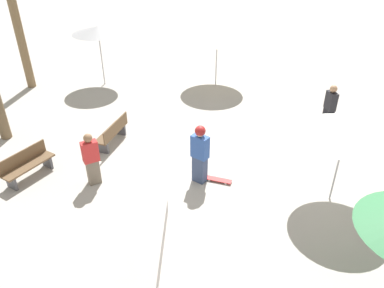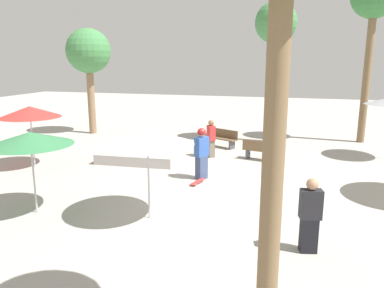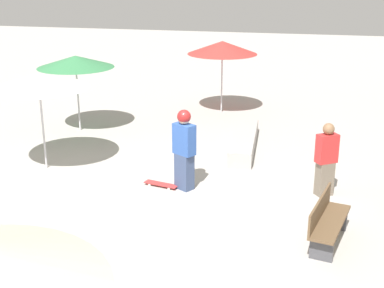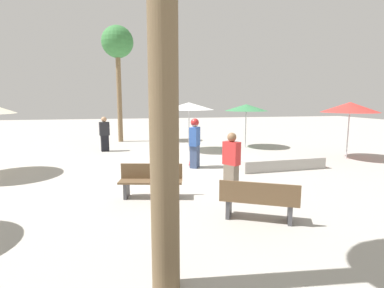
{
  "view_description": "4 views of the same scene",
  "coord_description": "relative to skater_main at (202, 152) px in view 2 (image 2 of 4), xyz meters",
  "views": [
    {
      "loc": [
        9.74,
        0.81,
        6.68
      ],
      "look_at": [
        0.43,
        -0.02,
        0.9
      ],
      "focal_mm": 35.0,
      "sensor_mm": 36.0,
      "label": 1
    },
    {
      "loc": [
        -2.15,
        12.5,
        4.11
      ],
      "look_at": [
        1.23,
        0.56,
        1.31
      ],
      "focal_mm": 35.0,
      "sensor_mm": 36.0,
      "label": 2
    },
    {
      "loc": [
        -9.71,
        -2.39,
        4.76
      ],
      "look_at": [
        1.45,
        0.19,
        0.9
      ],
      "focal_mm": 50.0,
      "sensor_mm": 36.0,
      "label": 3
    },
    {
      "loc": [
        -1.31,
        -10.31,
        2.49
      ],
      "look_at": [
        0.9,
        0.4,
        0.86
      ],
      "focal_mm": 28.0,
      "sensor_mm": 36.0,
      "label": 4
    }
  ],
  "objects": [
    {
      "name": "skateboard",
      "position": [
        -0.01,
        0.54,
        -0.92
      ],
      "size": [
        0.38,
        0.82,
        0.07
      ],
      "rotation": [
        0.0,
        0.0,
        1.34
      ],
      "color": "red",
      "rests_on": "ground_plane"
    },
    {
      "name": "bystander_watching",
      "position": [
        0.36,
        -3.03,
        -0.17
      ],
      "size": [
        0.45,
        0.5,
        1.62
      ],
      "rotation": [
        0.0,
        0.0,
        5.31
      ],
      "color": "#726656",
      "rests_on": "ground_plane"
    },
    {
      "name": "bench_far",
      "position": [
        0.26,
        -5.04,
        -0.56
      ],
      "size": [
        1.63,
        1.11,
        0.85
      ],
      "rotation": [
        0.0,
        0.0,
        5.82
      ],
      "color": "#47474C",
      "rests_on": "ground_plane"
    },
    {
      "name": "ground_plane",
      "position": [
        -0.97,
        -0.25,
        -0.98
      ],
      "size": [
        60.0,
        60.0,
        0.0
      ],
      "primitive_type": "plane",
      "color": "#ADA8A0"
    },
    {
      "name": "palm_tree_center_right",
      "position": [
        -6.31,
        -8.06,
        5.84
      ],
      "size": [
        2.22,
        2.22,
        8.22
      ],
      "color": "brown",
      "rests_on": "ground_plane"
    },
    {
      "name": "shade_umbrella_white",
      "position": [
        0.49,
        3.62,
        1.2
      ],
      "size": [
        2.39,
        2.39,
        2.35
      ],
      "color": "#B7B7BC",
      "rests_on": "ground_plane"
    },
    {
      "name": "shade_umbrella_red",
      "position": [
        6.66,
        0.34,
        1.19
      ],
      "size": [
        2.3,
        2.3,
        2.39
      ],
      "color": "#B7B7BC",
      "rests_on": "ground_plane"
    },
    {
      "name": "palm_tree_center_left",
      "position": [
        8.06,
        -6.45,
        3.48
      ],
      "size": [
        2.42,
        2.42,
        5.79
      ],
      "color": "#896B4C",
      "rests_on": "ground_plane"
    },
    {
      "name": "shade_umbrella_green",
      "position": [
        3.62,
        4.14,
        1.1
      ],
      "size": [
        2.24,
        2.24,
        2.26
      ],
      "color": "#B7B7BC",
      "rests_on": "ground_plane"
    },
    {
      "name": "palm_tree_right",
      "position": [
        -1.88,
        -6.91,
        4.61
      ],
      "size": [
        2.0,
        2.0,
        6.86
      ],
      "color": "brown",
      "rests_on": "ground_plane"
    },
    {
      "name": "bench_near",
      "position": [
        -1.81,
        -3.06,
        -0.56
      ],
      "size": [
        1.66,
        0.77,
        0.85
      ],
      "rotation": [
        0.0,
        0.0,
        2.92
      ],
      "color": "#47474C",
      "rests_on": "ground_plane"
    },
    {
      "name": "skater_main",
      "position": [
        0.0,
        0.0,
        0.0
      ],
      "size": [
        0.48,
        0.55,
        1.82
      ],
      "rotation": [
        0.0,
        0.0,
        1.03
      ],
      "color": "#38476B",
      "rests_on": "ground_plane"
    },
    {
      "name": "bystander_far",
      "position": [
        -3.52,
        4.35,
        -0.14
      ],
      "size": [
        0.51,
        0.36,
        1.68
      ],
      "rotation": [
        0.0,
        0.0,
        3.38
      ],
      "color": "black",
      "rests_on": "ground_plane"
    },
    {
      "name": "concrete_ledge",
      "position": [
        3.02,
        -0.93,
        -0.78
      ],
      "size": [
        3.21,
        0.77,
        0.41
      ],
      "rotation": [
        0.0,
        0.0,
        0.06
      ],
      "color": "#A8A39E",
      "rests_on": "ground_plane"
    }
  ]
}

